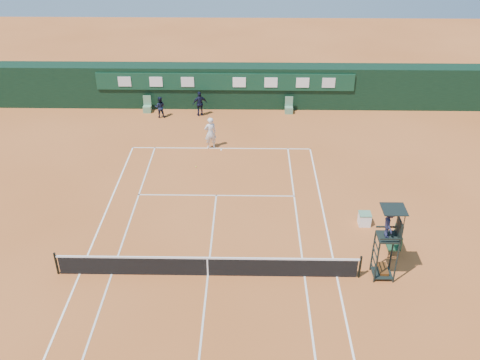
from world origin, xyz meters
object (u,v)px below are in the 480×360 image
umpire_chair (389,229)px  player_bench (394,240)px  cooler (364,219)px  tennis_net (208,266)px  player (210,133)px

umpire_chair → player_bench: size_ratio=2.85×
player_bench → cooler: (-0.93, 2.03, -0.27)m
umpire_chair → tennis_net: bearing=-179.2°
tennis_net → umpire_chair: bearing=0.8°
tennis_net → player: size_ratio=6.40×
player → cooler: bearing=114.2°
umpire_chair → player_bench: 2.71m
tennis_net → player_bench: same height
tennis_net → player_bench: 8.47m
tennis_net → player_bench: (8.26, 1.86, 0.09)m
tennis_net → player_bench: bearing=12.7°
umpire_chair → player_bench: (0.89, 1.76, -1.86)m
tennis_net → cooler: bearing=27.9°
player_bench → player: 13.48m
tennis_net → umpire_chair: 7.62m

